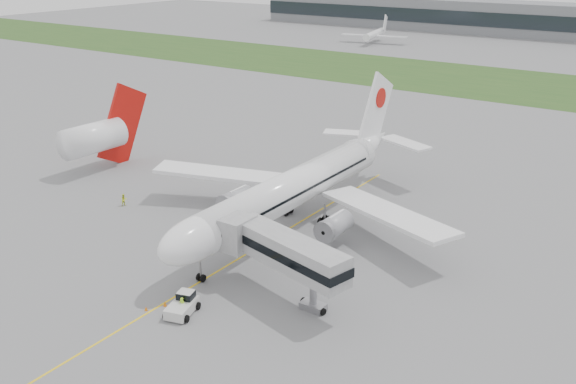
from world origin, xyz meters
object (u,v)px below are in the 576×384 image
Objects in this scene: pushback_tug at (183,304)px; jet_bridge at (281,250)px; airliner at (297,186)px; neighbor_aircraft at (97,136)px; ground_crew_near at (182,305)px.

jet_bridge is at bearing 36.02° from pushback_tug.
neighbor_aircraft is at bearing 179.61° from airliner.
jet_bridge is at bearing -17.61° from neighbor_aircraft.
airliner is at bearing 1.28° from neighbor_aircraft.
airliner is 28.35× the size of ground_crew_near.
ground_crew_near is at bearing -81.61° from pushback_tug.
pushback_tug is 51.69m from neighbor_aircraft.
ground_crew_near is (0.08, -0.18, -0.00)m from pushback_tug.
jet_bridge is (6.56, 8.55, 4.76)m from pushback_tug.
pushback_tug is (3.00, -26.03, -4.71)m from airliner.
pushback_tug is 0.20m from ground_crew_near.
jet_bridge is 11.87m from ground_crew_near.
neighbor_aircraft is (-44.30, 26.49, 4.97)m from ground_crew_near.
airliner is at bearing 80.09° from pushback_tug.
neighbor_aircraft is at bearing 174.18° from jet_bridge.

